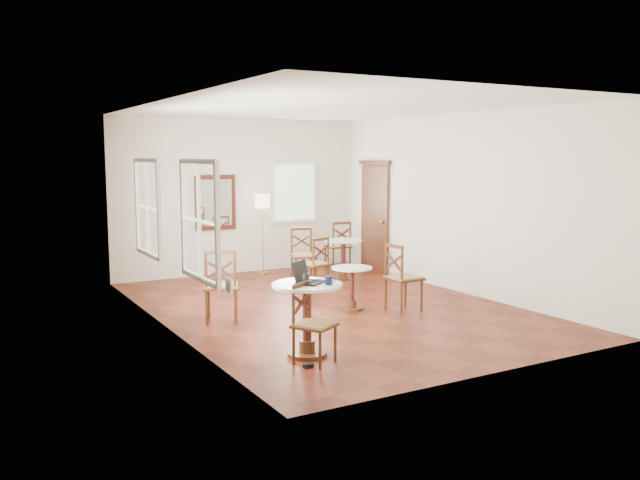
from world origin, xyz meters
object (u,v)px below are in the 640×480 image
at_px(cafe_table_near, 307,311).
at_px(navy_mug, 329,280).
at_px(cafe_table_mid, 352,283).
at_px(chair_mid_a, 315,264).
at_px(cafe_table_back, 343,255).
at_px(chair_back_b, 303,255).
at_px(power_adapter, 308,366).
at_px(laptop, 306,278).
at_px(chair_back_a, 338,246).
at_px(water_glass, 306,278).
at_px(floor_lamp, 262,206).
at_px(chair_near_a, 221,286).
at_px(chair_mid_b, 402,277).
at_px(chair_near_b, 313,324).
at_px(mouse, 314,281).

distance_m(cafe_table_near, navy_mug, 0.46).
relative_size(cafe_table_mid, chair_mid_a, 0.70).
height_order(cafe_table_back, navy_mug, navy_mug).
bearing_deg(navy_mug, chair_back_b, 65.30).
distance_m(navy_mug, power_adapter, 0.97).
relative_size(chair_mid_a, laptop, 2.06).
distance_m(cafe_table_back, laptop, 4.81).
distance_m(chair_back_a, water_glass, 5.79).
xyz_separation_m(cafe_table_mid, chair_back_a, (1.63, 3.07, 0.09)).
bearing_deg(floor_lamp, power_adapter, -110.05).
relative_size(chair_near_a, chair_mid_b, 1.02).
xyz_separation_m(cafe_table_back, water_glass, (-2.88, -3.83, 0.45)).
bearing_deg(chair_near_b, power_adapter, -164.00).
bearing_deg(navy_mug, floor_lamp, 72.89).
xyz_separation_m(chair_mid_a, mouse, (-1.82, -3.22, 0.41)).
bearing_deg(chair_near_a, chair_mid_a, -126.49).
xyz_separation_m(chair_near_b, chair_back_a, (3.38, 5.02, 0.04)).
distance_m(chair_back_a, mouse, 5.74).
bearing_deg(chair_mid_b, chair_near_b, 121.01).
bearing_deg(laptop, navy_mug, -88.80).
height_order(chair_mid_a, laptop, laptop).
bearing_deg(chair_back_b, chair_mid_a, -89.45).
bearing_deg(chair_near_a, cafe_table_near, 121.50).
bearing_deg(water_glass, laptop, 5.50).
relative_size(cafe_table_mid, chair_back_a, 0.65).
height_order(chair_mid_b, chair_back_a, chair_mid_b).
relative_size(cafe_table_back, mouse, 8.34).
relative_size(cafe_table_near, chair_mid_a, 0.93).
bearing_deg(chair_back_a, cafe_table_back, 69.63).
bearing_deg(chair_mid_a, floor_lamp, -100.59).
bearing_deg(chair_near_a, floor_lamp, -100.00).
relative_size(cafe_table_mid, floor_lamp, 0.42).
bearing_deg(cafe_table_near, chair_back_a, 55.18).
xyz_separation_m(chair_back_a, chair_back_b, (-1.18, -0.71, -0.01)).
xyz_separation_m(chair_near_b, mouse, (0.17, 0.27, 0.42)).
bearing_deg(water_glass, power_adapter, -115.12).
relative_size(chair_mid_a, chair_mid_b, 0.91).
height_order(cafe_table_mid, chair_near_a, chair_near_a).
bearing_deg(floor_lamp, laptop, -109.54).
height_order(chair_mid_b, chair_back_b, chair_mid_b).
xyz_separation_m(chair_mid_b, mouse, (-2.20, -1.25, 0.37)).
xyz_separation_m(chair_back_a, water_glass, (-3.31, -4.73, 0.41)).
distance_m(cafe_table_mid, chair_mid_a, 1.56).
bearing_deg(mouse, navy_mug, -80.10).
height_order(cafe_table_mid, cafe_table_back, cafe_table_back).
xyz_separation_m(chair_near_a, laptop, (0.28, -1.94, 0.40)).
bearing_deg(laptop, chair_mid_b, -7.56).
bearing_deg(water_glass, mouse, -7.20).
relative_size(chair_near_a, power_adapter, 9.45).
distance_m(chair_back_b, power_adapter, 5.03).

